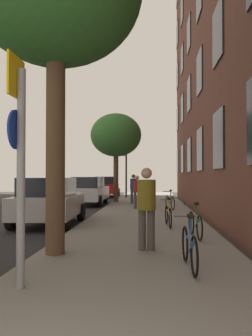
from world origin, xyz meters
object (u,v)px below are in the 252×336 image
object	(u,v)px
tree_far	(116,136)
car_3	(107,186)
pedestrian_1	(137,190)
bicycle_0	(189,247)
car_2	(89,191)
traffic_light	(125,161)
bicycle_2	(168,215)
pedestrian_2	(133,187)
car_1	(49,201)
sign_post	(19,154)
bicycle_1	(195,224)
bicycle_3	(170,202)
pedestrian_0	(147,203)

from	to	relation	value
tree_far	car_3	world-z (taller)	tree_far
pedestrian_1	bicycle_0	bearing A→B (deg)	-83.15
car_2	car_3	bearing A→B (deg)	90.10
car_3	car_2	bearing A→B (deg)	-89.90
traffic_light	bicycle_2	size ratio (longest dim) A/B	2.33
pedestrian_2	tree_far	bearing A→B (deg)	128.51
car_2	car_3	world-z (taller)	same
car_1	sign_post	bearing A→B (deg)	-77.17
bicycle_1	car_3	distance (m)	20.02
traffic_light	bicycle_1	distance (m)	16.97
pedestrian_2	car_1	size ratio (longest dim) A/B	0.42
traffic_light	pedestrian_2	xyz separation A→B (m)	(0.89, -5.57, -1.69)
car_3	car_1	bearing A→B (deg)	-89.66
bicycle_3	car_1	bearing A→B (deg)	-131.77
bicycle_3	bicycle_1	bearing A→B (deg)	-88.24
car_2	bicycle_3	bearing A→B (deg)	-37.51
pedestrian_0	pedestrian_1	size ratio (longest dim) A/B	1.10
car_1	bicycle_2	bearing A→B (deg)	-11.75
tree_far	pedestrian_1	distance (m)	5.68
pedestrian_0	pedestrian_1	bearing A→B (deg)	93.47
bicycle_0	pedestrian_0	world-z (taller)	pedestrian_0
tree_far	bicycle_3	size ratio (longest dim) A/B	3.25
bicycle_0	car_3	world-z (taller)	car_3
sign_post	car_1	world-z (taller)	sign_post
traffic_light	bicycle_0	size ratio (longest dim) A/B	2.27
bicycle_0	car_2	bearing A→B (deg)	106.50
bicycle_2	bicycle_3	xyz separation A→B (m)	(0.36, 5.74, 0.01)
sign_post	pedestrian_1	bearing A→B (deg)	84.44
tree_far	pedestrian_2	distance (m)	3.59
sign_post	pedestrian_2	bearing A→B (deg)	86.74
pedestrian_0	pedestrian_1	distance (m)	9.57
pedestrian_2	traffic_light	bearing A→B (deg)	99.13
bicycle_3	car_3	distance (m)	12.59
bicycle_0	car_2	size ratio (longest dim) A/B	0.41
traffic_light	car_3	xyz separation A→B (m)	(-1.70, 2.91, -1.92)
bicycle_0	bicycle_3	size ratio (longest dim) A/B	1.03
pedestrian_0	bicycle_0	bearing A→B (deg)	-62.98
car_2	pedestrian_1	bearing A→B (deg)	-48.10
car_2	car_3	distance (m)	8.33
sign_post	traffic_light	xyz separation A→B (m)	(-0.02, 20.87, 0.76)
pedestrian_2	car_3	bearing A→B (deg)	107.01
traffic_light	bicycle_1	size ratio (longest dim) A/B	2.45
bicycle_0	car_1	bearing A→B (deg)	124.96
bicycle_2	pedestrian_0	distance (m)	3.73
traffic_light	car_3	distance (m)	3.88
bicycle_1	car_3	bearing A→B (deg)	103.62
bicycle_0	car_3	bearing A→B (deg)	100.62
traffic_light	pedestrian_1	bearing A→B (deg)	-82.02
sign_post	tree_far	world-z (taller)	tree_far
pedestrian_0	sign_post	bearing A→B (deg)	-123.57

